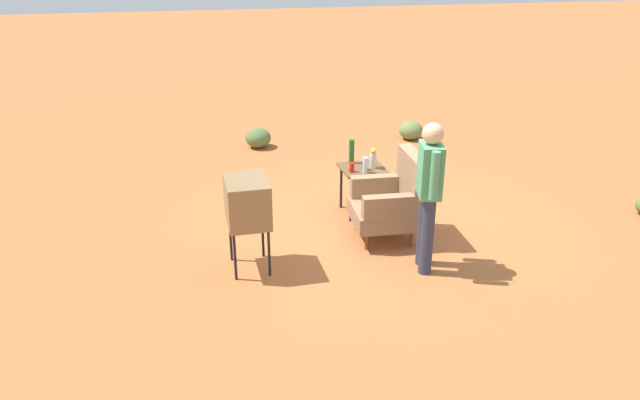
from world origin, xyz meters
name	(u,v)px	position (x,y,z in m)	size (l,w,h in m)	color
ground_plane	(383,228)	(0.00, 0.00, 0.00)	(60.00, 60.00, 0.00)	#AD6033
armchair	(393,199)	(0.25, 0.02, 0.50)	(0.84, 0.84, 1.06)	brown
side_table	(363,175)	(-0.54, -0.10, 0.54)	(0.56, 0.56, 0.63)	black
tv_on_stand	(247,202)	(0.58, -1.75, 0.78)	(0.60, 0.45, 1.03)	black
person_standing	(429,189)	(1.05, 0.09, 0.94)	(0.55, 0.30, 1.64)	#2D3347
bottle_short_clear	(365,165)	(-0.36, -0.13, 0.73)	(0.06, 0.06, 0.20)	silver
soda_can_red	(352,167)	(-0.43, -0.29, 0.69)	(0.07, 0.07, 0.12)	red
bottle_wine_green	(352,151)	(-0.75, -0.20, 0.79)	(0.07, 0.07, 0.32)	#1E5623
soda_can_blue	(365,165)	(-0.46, -0.11, 0.69)	(0.07, 0.07, 0.12)	blue
flower_vase	(373,157)	(-0.51, 0.02, 0.78)	(0.15, 0.10, 0.27)	silver
shrub_mid	(411,130)	(-3.47, 1.78, 0.17)	(0.44, 0.44, 0.34)	olive
shrub_far	(258,138)	(-3.67, -1.01, 0.17)	(0.45, 0.45, 0.35)	#516B38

